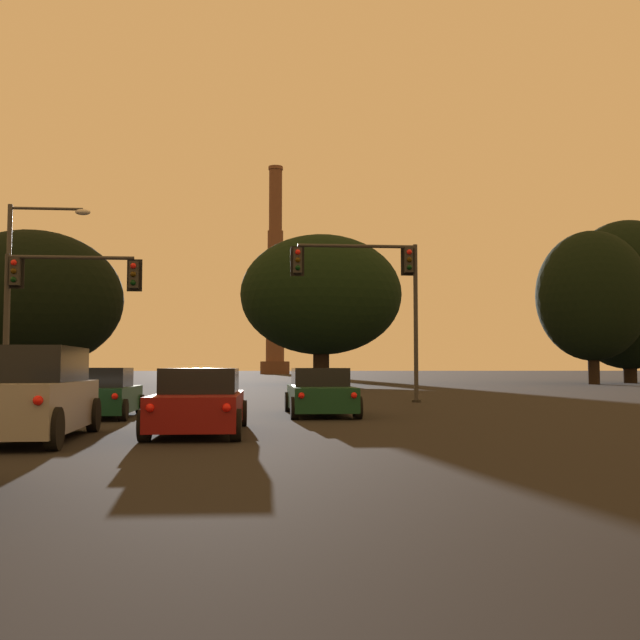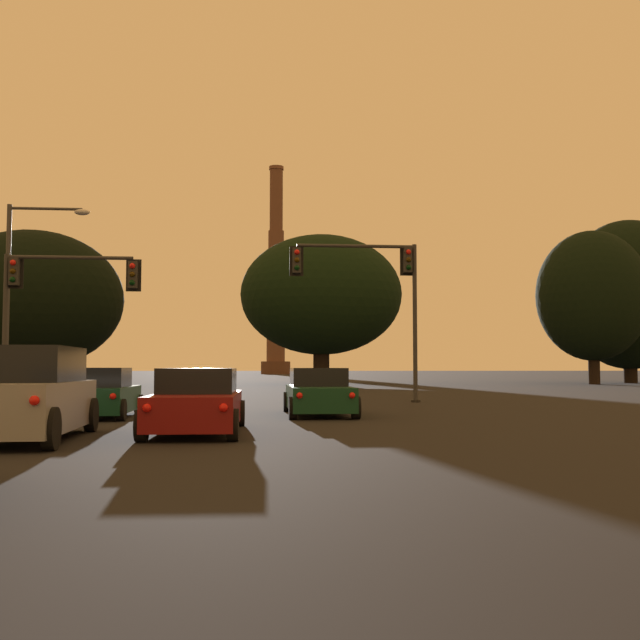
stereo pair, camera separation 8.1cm
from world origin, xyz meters
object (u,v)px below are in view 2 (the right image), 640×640
at_px(sedan_center_lane_second, 197,403).
at_px(traffic_light_overhead_left, 51,290).
at_px(traffic_light_overhead_right, 375,281).
at_px(suv_left_lane_second, 25,395).
at_px(street_lamp, 21,279).
at_px(sedan_right_lane_front, 319,393).
at_px(smokestack, 276,292).
at_px(hatchback_left_lane_front, 101,394).

bearing_deg(sedan_center_lane_second, traffic_light_overhead_left, 118.77).
bearing_deg(traffic_light_overhead_right, suv_left_lane_second, -121.92).
bearing_deg(street_lamp, sedan_center_lane_second, -60.98).
bearing_deg(sedan_right_lane_front, smokestack, 88.94).
distance_m(traffic_light_overhead_left, street_lamp, 3.66).
bearing_deg(street_lamp, traffic_light_overhead_left, -55.74).
distance_m(suv_left_lane_second, smokestack, 143.92).
relative_size(sedan_center_lane_second, street_lamp, 0.57).
bearing_deg(sedan_center_lane_second, sedan_right_lane_front, 62.74).
xyz_separation_m(suv_left_lane_second, sedan_right_lane_front, (6.48, 7.38, -0.23)).
distance_m(suv_left_lane_second, sedan_center_lane_second, 3.57).
xyz_separation_m(sedan_right_lane_front, traffic_light_overhead_right, (3.03, 7.90, 4.36)).
height_order(traffic_light_overhead_left, street_lamp, street_lamp).
xyz_separation_m(sedan_right_lane_front, street_lamp, (-11.66, 9.28, 4.45)).
bearing_deg(sedan_right_lane_front, hatchback_left_lane_front, -174.35).
height_order(suv_left_lane_second, sedan_right_lane_front, suv_left_lane_second).
distance_m(suv_left_lane_second, sedan_right_lane_front, 9.82).
height_order(sedan_right_lane_front, traffic_light_overhead_left, traffic_light_overhead_left).
xyz_separation_m(hatchback_left_lane_front, suv_left_lane_second, (-0.12, -6.76, 0.23)).
xyz_separation_m(hatchback_left_lane_front, traffic_light_overhead_right, (9.40, 8.52, 4.36)).
bearing_deg(sedan_center_lane_second, suv_left_lane_second, -155.26).
relative_size(suv_left_lane_second, traffic_light_overhead_left, 0.87).
bearing_deg(street_lamp, traffic_light_overhead_right, -5.37).
bearing_deg(smokestack, suv_left_lane_second, -93.66).
bearing_deg(traffic_light_overhead_left, street_lamp, 124.26).
distance_m(hatchback_left_lane_front, sedan_right_lane_front, 6.39).
distance_m(hatchback_left_lane_front, sedan_center_lane_second, 6.19).
height_order(sedan_right_lane_front, street_lamp, street_lamp).
distance_m(hatchback_left_lane_front, traffic_light_overhead_right, 13.41).
height_order(traffic_light_overhead_left, smokestack, smokestack).
bearing_deg(smokestack, hatchback_left_lane_front, -93.80).
xyz_separation_m(suv_left_lane_second, traffic_light_overhead_left, (-3.16, 13.69, 3.48)).
bearing_deg(suv_left_lane_second, street_lamp, 105.41).
xyz_separation_m(sedan_center_lane_second, traffic_light_overhead_left, (-6.43, 12.26, 3.71)).
xyz_separation_m(hatchback_left_lane_front, street_lamp, (-5.30, 9.90, 4.45)).
bearing_deg(traffic_light_overhead_left, smokestack, 84.55).
bearing_deg(street_lamp, hatchback_left_lane_front, -61.84).
relative_size(hatchback_left_lane_front, sedan_right_lane_front, 0.87).
bearing_deg(sedan_center_lane_second, traffic_light_overhead_right, 66.82).
bearing_deg(sedan_center_lane_second, smokestack, 88.72).
bearing_deg(suv_left_lane_second, hatchback_left_lane_front, 87.13).
bearing_deg(sedan_right_lane_front, street_lamp, 141.56).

